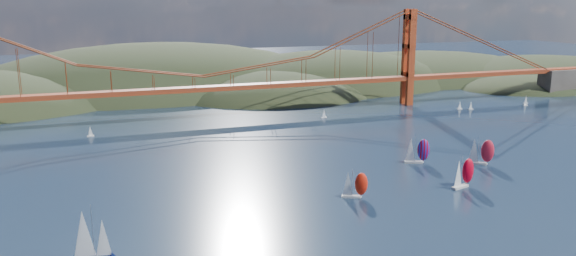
# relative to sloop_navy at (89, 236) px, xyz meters

# --- Properties ---
(headlands) EXTENTS (725.00, 225.00, 96.00)m
(headlands) POSITION_rel_sloop_navy_xyz_m (103.24, 250.48, -18.56)
(headlands) COLOR black
(headlands) RESTS_ON ground
(bridge) EXTENTS (552.00, 12.00, 55.00)m
(bridge) POSITION_rel_sloop_navy_xyz_m (56.55, 152.19, 26.13)
(bridge) COLOR #923518
(bridge) RESTS_ON ground
(sloop_navy) EXTENTS (9.21, 5.68, 13.83)m
(sloop_navy) POSITION_rel_sloop_navy_xyz_m (0.00, 0.00, 0.00)
(sloop_navy) COLOR #071033
(sloop_navy) RESTS_ON ground
(racer_0) EXTENTS (8.16, 5.74, 9.15)m
(racer_0) POSITION_rel_sloop_navy_xyz_m (77.32, 17.93, -1.78)
(racer_0) COLOR silver
(racer_0) RESTS_ON ground
(racer_1) EXTENTS (9.52, 5.56, 10.67)m
(racer_1) POSITION_rel_sloop_navy_xyz_m (114.89, 14.65, -1.06)
(racer_1) COLOR silver
(racer_1) RESTS_ON ground
(racer_2) EXTENTS (9.54, 7.48, 10.83)m
(racer_2) POSITION_rel_sloop_navy_xyz_m (137.44, 34.47, -0.99)
(racer_2) COLOR silver
(racer_2) RESTS_ON ground
(racer_rwb) EXTENTS (9.44, 6.36, 10.55)m
(racer_rwb) POSITION_rel_sloop_navy_xyz_m (116.30, 44.11, -1.12)
(racer_rwb) COLOR silver
(racer_rwb) RESTS_ON ground
(distant_boat_3) EXTENTS (3.00, 2.00, 4.70)m
(distant_boat_3) POSITION_rel_sloop_navy_xyz_m (1.97, 130.31, -3.70)
(distant_boat_3) COLOR silver
(distant_boat_3) RESTS_ON ground
(distant_boat_4) EXTENTS (3.00, 2.00, 4.70)m
(distant_boat_4) POSITION_rel_sloop_navy_xyz_m (198.15, 128.23, -3.70)
(distant_boat_4) COLOR silver
(distant_boat_4) RESTS_ON ground
(distant_boat_5) EXTENTS (3.00, 2.00, 4.70)m
(distant_boat_5) POSITION_rel_sloop_navy_xyz_m (203.58, 125.65, -3.70)
(distant_boat_5) COLOR silver
(distant_boat_5) RESTS_ON ground
(distant_boat_6) EXTENTS (3.00, 2.00, 4.70)m
(distant_boat_6) POSITION_rel_sloop_navy_xyz_m (241.14, 124.76, -3.70)
(distant_boat_6) COLOR silver
(distant_boat_6) RESTS_ON ground
(distant_boat_7) EXTENTS (3.00, 2.00, 4.70)m
(distant_boat_7) POSITION_rel_sloop_navy_xyz_m (246.39, 130.25, -3.70)
(distant_boat_7) COLOR silver
(distant_boat_7) RESTS_ON ground
(distant_boat_8) EXTENTS (3.00, 2.00, 4.70)m
(distant_boat_8) POSITION_rel_sloop_navy_xyz_m (116.90, 132.27, -3.70)
(distant_boat_8) COLOR silver
(distant_boat_8) RESTS_ON ground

